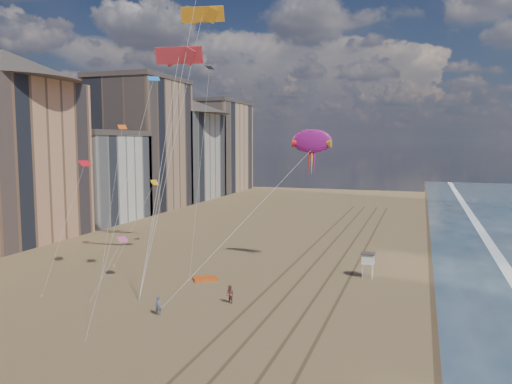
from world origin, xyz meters
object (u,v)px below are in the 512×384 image
(grounded_kite, at_px, (205,279))
(kite_flyer_b, at_px, (230,294))
(kite_flyer_a, at_px, (159,306))
(lifeguard_stand, at_px, (368,259))
(show_kite, at_px, (312,142))

(grounded_kite, height_order, kite_flyer_b, kite_flyer_b)
(grounded_kite, xyz_separation_m, kite_flyer_a, (0.67, -11.33, 0.68))
(lifeguard_stand, bearing_deg, kite_flyer_a, -131.90)
(lifeguard_stand, distance_m, kite_flyer_a, 23.95)
(grounded_kite, xyz_separation_m, show_kite, (9.93, 7.79, 14.83))
(show_kite, xyz_separation_m, kite_flyer_a, (-9.26, -19.12, -14.14))
(grounded_kite, height_order, kite_flyer_a, kite_flyer_a)
(lifeguard_stand, height_order, kite_flyer_a, lifeguard_stand)
(grounded_kite, relative_size, kite_flyer_a, 1.52)
(kite_flyer_a, bearing_deg, grounded_kite, 67.58)
(lifeguard_stand, xyz_separation_m, grounded_kite, (-16.63, -6.46, -2.00))
(grounded_kite, bearing_deg, kite_flyer_b, -84.21)
(lifeguard_stand, distance_m, grounded_kite, 17.96)
(kite_flyer_b, bearing_deg, kite_flyer_a, -109.21)
(lifeguard_stand, relative_size, kite_flyer_b, 1.61)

